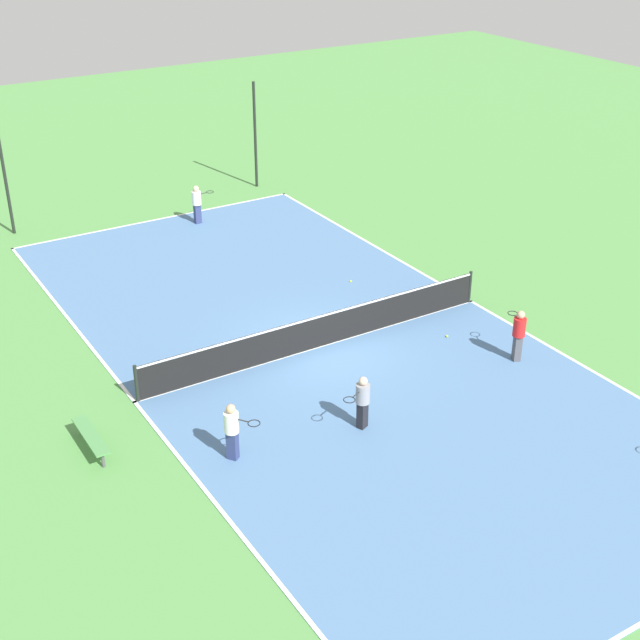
# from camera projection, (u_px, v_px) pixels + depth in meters

# --- Properties ---
(ground_plane) EXTENTS (80.00, 80.00, 0.00)m
(ground_plane) POSITION_uv_depth(u_px,v_px,m) (320.00, 347.00, 26.32)
(ground_plane) COLOR #518E47
(court_surface) EXTENTS (11.67, 24.77, 0.02)m
(court_surface) POSITION_uv_depth(u_px,v_px,m) (320.00, 347.00, 26.32)
(court_surface) COLOR #4C729E
(court_surface) RESTS_ON ground_plane
(tennis_net) EXTENTS (11.47, 0.10, 1.08)m
(tennis_net) POSITION_uv_depth(u_px,v_px,m) (320.00, 330.00, 26.06)
(tennis_net) COLOR black
(tennis_net) RESTS_ON court_surface
(bench) EXTENTS (0.36, 1.88, 0.45)m
(bench) POSITION_uv_depth(u_px,v_px,m) (91.00, 437.00, 21.54)
(bench) COLOR #4C8C4C
(bench) RESTS_ON ground_plane
(player_far_white) EXTENTS (0.81, 0.95, 1.51)m
(player_far_white) POSITION_uv_depth(u_px,v_px,m) (232.00, 428.00, 21.00)
(player_far_white) COLOR navy
(player_far_white) RESTS_ON court_surface
(player_near_white) EXTENTS (0.95, 0.38, 1.53)m
(player_near_white) POSITION_uv_depth(u_px,v_px,m) (197.00, 202.00, 34.88)
(player_near_white) COLOR navy
(player_near_white) RESTS_ON court_surface
(player_coach_red) EXTENTS (0.67, 0.99, 1.57)m
(player_coach_red) POSITION_uv_depth(u_px,v_px,m) (519.00, 332.00, 25.21)
(player_coach_red) COLOR #4C4C51
(player_coach_red) RESTS_ON court_surface
(player_baseline_gray) EXTENTS (0.99, 0.66, 1.46)m
(player_baseline_gray) POSITION_uv_depth(u_px,v_px,m) (362.00, 399.00, 22.19)
(player_baseline_gray) COLOR black
(player_baseline_gray) RESTS_ON court_surface
(tennis_ball_near_net) EXTENTS (0.07, 0.07, 0.07)m
(tennis_ball_near_net) POSITION_uv_depth(u_px,v_px,m) (351.00, 281.00, 30.30)
(tennis_ball_near_net) COLOR #CCE033
(tennis_ball_near_net) RESTS_ON court_surface
(tennis_ball_left_sideline) EXTENTS (0.07, 0.07, 0.07)m
(tennis_ball_left_sideline) POSITION_uv_depth(u_px,v_px,m) (447.00, 336.00, 26.80)
(tennis_ball_left_sideline) COLOR #CCE033
(tennis_ball_left_sideline) RESTS_ON court_surface
(fence_post_back_left) EXTENTS (0.12, 0.12, 4.58)m
(fence_post_back_left) POSITION_uv_depth(u_px,v_px,m) (5.00, 176.00, 33.31)
(fence_post_back_left) COLOR black
(fence_post_back_left) RESTS_ON ground_plane
(fence_post_back_right) EXTENTS (0.12, 0.12, 4.58)m
(fence_post_back_right) POSITION_uv_depth(u_px,v_px,m) (255.00, 135.00, 38.25)
(fence_post_back_right) COLOR black
(fence_post_back_right) RESTS_ON ground_plane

